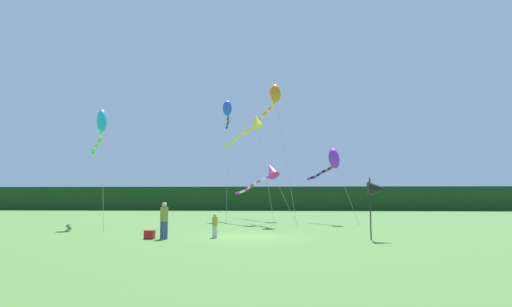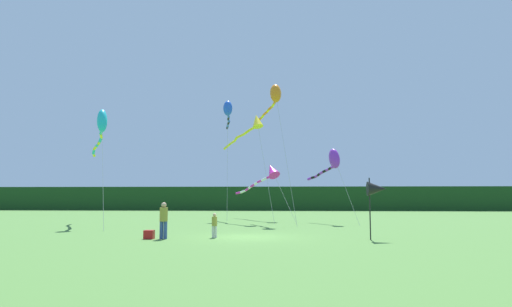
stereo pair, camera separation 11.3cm
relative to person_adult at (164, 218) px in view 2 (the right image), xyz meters
The scene contains 12 objects.
ground_plane 4.32m from the person_adult, 18.58° to the left, with size 120.00×120.00×0.00m, color #477533.
distant_treeline 46.52m from the person_adult, 85.08° to the left, with size 108.00×3.19×3.51m, color #193D19.
person_adult is the anchor object (origin of this frame).
person_child 2.52m from the person_adult, 20.03° to the left, with size 0.27×0.27×1.21m.
cooler_box 1.03m from the person_adult, behind, with size 0.46×0.39×0.42m, color red.
banner_flag_pole 10.36m from the person_adult, ahead, with size 0.90×0.70×2.94m.
kite_blue 21.11m from the person_adult, 88.27° to the left, with size 1.09×7.11×10.92m.
kite_cyan 12.95m from the person_adult, 128.26° to the left, with size 4.94×9.38×8.24m.
kite_purple 16.63m from the person_adult, 54.05° to the left, with size 3.48×4.92×5.82m.
kite_yellow 16.85m from the person_adult, 78.33° to the left, with size 5.05×8.42×8.83m.
kite_orange 16.94m from the person_adult, 69.33° to the left, with size 3.18×7.18×10.98m.
kite_magenta 17.86m from the person_adult, 75.51° to the left, with size 5.66×8.29×5.07m.
Camera 2 is at (1.99, -23.05, 2.04)m, focal length 31.67 mm.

